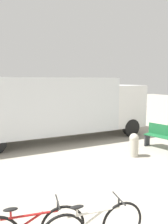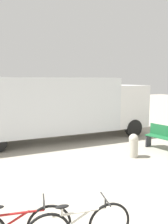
{
  "view_description": "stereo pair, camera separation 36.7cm",
  "coord_description": "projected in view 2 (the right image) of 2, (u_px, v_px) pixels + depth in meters",
  "views": [
    {
      "loc": [
        -3.21,
        -2.8,
        2.74
      ],
      "look_at": [
        0.72,
        4.6,
        1.52
      ],
      "focal_mm": 35.0,
      "sensor_mm": 36.0,
      "label": 1
    },
    {
      "loc": [
        -2.88,
        -2.97,
        2.74
      ],
      "look_at": [
        0.72,
        4.6,
        1.52
      ],
      "focal_mm": 35.0,
      "sensor_mm": 36.0,
      "label": 2
    }
  ],
  "objects": [
    {
      "name": "delivery_truck",
      "position": [
        56.0,
        106.0,
        10.03
      ],
      "size": [
        8.88,
        2.63,
        2.86
      ],
      "rotation": [
        0.0,
        0.0,
        -0.05
      ],
      "color": "silver",
      "rests_on": "ground"
    },
    {
      "name": "ground_plane",
      "position": [
        152.0,
        221.0,
        4.27
      ],
      "size": [
        60.0,
        60.0,
        0.0
      ],
      "primitive_type": "plane",
      "color": "#A8A091"
    },
    {
      "name": "park_bench",
      "position": [
        167.0,
        137.0,
        8.5
      ],
      "size": [
        0.76,
        1.69,
        0.97
      ],
      "rotation": [
        0.0,
        0.0,
        1.8
      ],
      "color": "#1E6638",
      "rests_on": "ground"
    },
    {
      "name": "bollard_near_bench",
      "position": [
        133.0,
        145.0,
        7.8
      ],
      "size": [
        0.34,
        0.34,
        0.85
      ],
      "color": "#B2AD9E",
      "rests_on": "ground"
    }
  ]
}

